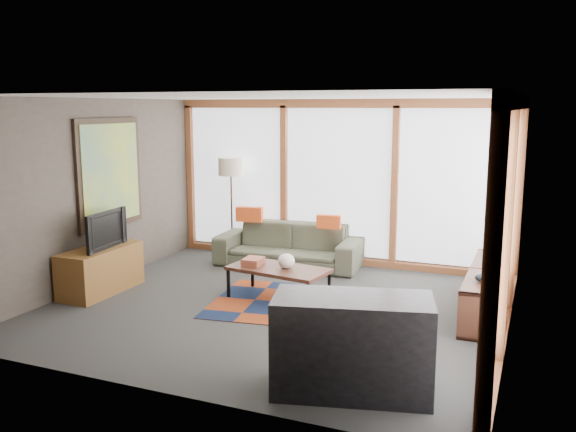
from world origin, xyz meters
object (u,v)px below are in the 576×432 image
at_px(coffee_table, 278,284).
at_px(bar_counter, 352,345).
at_px(tv_console, 101,270).
at_px(floor_lamp, 232,207).
at_px(bookshelf, 485,290).
at_px(sofa, 288,245).
at_px(television, 101,229).

distance_m(coffee_table, bar_counter, 2.71).
height_order(coffee_table, tv_console, tv_console).
height_order(floor_lamp, bookshelf, floor_lamp).
relative_size(tv_console, bar_counter, 0.89).
bearing_deg(bookshelf, tv_console, -166.64).
height_order(bookshelf, bar_counter, bar_counter).
bearing_deg(bar_counter, floor_lamp, 114.93).
relative_size(coffee_table, bar_counter, 0.93).
bearing_deg(bar_counter, sofa, 105.52).
distance_m(sofa, coffee_table, 1.72).
distance_m(television, bar_counter, 4.27).
bearing_deg(tv_console, bookshelf, 13.36).
relative_size(sofa, bar_counter, 1.65).
bearing_deg(bookshelf, bar_counter, -108.38).
relative_size(bookshelf, television, 2.45).
bearing_deg(bookshelf, sofa, 160.26).
height_order(floor_lamp, tv_console, floor_lamp).
bearing_deg(floor_lamp, sofa, -13.34).
bearing_deg(television, bar_counter, -116.50).
distance_m(sofa, television, 2.91).
bearing_deg(floor_lamp, bookshelf, -18.04).
distance_m(coffee_table, television, 2.48).
distance_m(coffee_table, bookshelf, 2.58).
relative_size(sofa, television, 2.57).
height_order(sofa, bar_counter, bar_counter).
height_order(bookshelf, tv_console, tv_console).
height_order(sofa, floor_lamp, floor_lamp).
xyz_separation_m(floor_lamp, television, (-0.64, -2.51, 0.04)).
relative_size(television, bar_counter, 0.64).
relative_size(sofa, bookshelf, 1.05).
distance_m(floor_lamp, tv_console, 2.67).
bearing_deg(sofa, bookshelf, -23.24).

